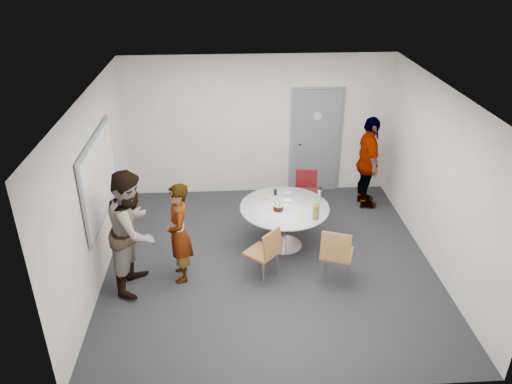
{
  "coord_description": "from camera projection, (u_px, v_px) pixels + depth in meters",
  "views": [
    {
      "loc": [
        -0.61,
        -6.42,
        4.56
      ],
      "look_at": [
        -0.19,
        0.25,
        1.11
      ],
      "focal_mm": 35.0,
      "sensor_mm": 36.0,
      "label": 1
    }
  ],
  "objects": [
    {
      "name": "floor",
      "position": [
        269.0,
        262.0,
        7.82
      ],
      "size": [
        5.0,
        5.0,
        0.0
      ],
      "primitive_type": "plane",
      "color": "#222327",
      "rests_on": "ground"
    },
    {
      "name": "person_main",
      "position": [
        179.0,
        233.0,
        7.14
      ],
      "size": [
        0.45,
        0.61,
        1.53
      ],
      "primitive_type": "imported",
      "rotation": [
        0.0,
        0.0,
        -1.41
      ],
      "color": "#A5C6EA",
      "rests_on": "floor"
    },
    {
      "name": "whiteboard",
      "position": [
        100.0,
        177.0,
        7.19
      ],
      "size": [
        0.04,
        1.9,
        1.25
      ],
      "color": "gray",
      "rests_on": "wall_left"
    },
    {
      "name": "door",
      "position": [
        316.0,
        141.0,
        9.61
      ],
      "size": [
        1.02,
        0.17,
        2.12
      ],
      "color": "slate",
      "rests_on": "wall_back"
    },
    {
      "name": "wall_left",
      "position": [
        95.0,
        190.0,
        7.06
      ],
      "size": [
        0.0,
        5.0,
        5.0
      ],
      "primitive_type": "plane",
      "rotation": [
        1.57,
        0.0,
        1.57
      ],
      "color": "beige",
      "rests_on": "floor"
    },
    {
      "name": "chair_near_left",
      "position": [
        266.0,
        250.0,
        7.2
      ],
      "size": [
        0.59,
        0.59,
        0.85
      ],
      "rotation": [
        0.0,
        0.0,
        0.84
      ],
      "color": "brown",
      "rests_on": "floor"
    },
    {
      "name": "chair_far",
      "position": [
        306.0,
        188.0,
        8.96
      ],
      "size": [
        0.46,
        0.49,
        0.85
      ],
      "rotation": [
        0.0,
        0.0,
        2.99
      ],
      "color": "maroon",
      "rests_on": "floor"
    },
    {
      "name": "table",
      "position": [
        286.0,
        212.0,
        7.93
      ],
      "size": [
        1.42,
        1.42,
        1.04
      ],
      "color": "silver",
      "rests_on": "floor"
    },
    {
      "name": "ceiling",
      "position": [
        272.0,
        94.0,
        6.58
      ],
      "size": [
        5.0,
        5.0,
        0.0
      ],
      "primitive_type": "plane",
      "rotation": [
        3.14,
        0.0,
        0.0
      ],
      "color": "silver",
      "rests_on": "wall_back"
    },
    {
      "name": "wall_back",
      "position": [
        259.0,
        126.0,
        9.42
      ],
      "size": [
        5.0,
        0.0,
        5.0
      ],
      "primitive_type": "plane",
      "rotation": [
        1.57,
        0.0,
        0.0
      ],
      "color": "beige",
      "rests_on": "floor"
    },
    {
      "name": "person_right",
      "position": [
        368.0,
        163.0,
        9.08
      ],
      "size": [
        0.44,
        1.03,
        1.74
      ],
      "primitive_type": "imported",
      "rotation": [
        0.0,
        0.0,
        1.56
      ],
      "color": "black",
      "rests_on": "floor"
    },
    {
      "name": "wall_right",
      "position": [
        440.0,
        180.0,
        7.34
      ],
      "size": [
        0.0,
        5.0,
        5.0
      ],
      "primitive_type": "plane",
      "rotation": [
        1.57,
        0.0,
        -1.57
      ],
      "color": "beige",
      "rests_on": "floor"
    },
    {
      "name": "wall_front",
      "position": [
        293.0,
        296.0,
        4.98
      ],
      "size": [
        5.0,
        0.0,
        5.0
      ],
      "primitive_type": "plane",
      "rotation": [
        -1.57,
        0.0,
        0.0
      ],
      "color": "beige",
      "rests_on": "floor"
    },
    {
      "name": "person_left",
      "position": [
        133.0,
        231.0,
        6.93
      ],
      "size": [
        0.82,
        0.98,
        1.82
      ],
      "primitive_type": "imported",
      "rotation": [
        0.0,
        0.0,
        1.41
      ],
      "color": "white",
      "rests_on": "floor"
    },
    {
      "name": "chair_near_right",
      "position": [
        336.0,
        251.0,
        7.08
      ],
      "size": [
        0.57,
        0.6,
        0.92
      ],
      "rotation": [
        0.0,
        0.0,
        -0.36
      ],
      "color": "brown",
      "rests_on": "floor"
    }
  ]
}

